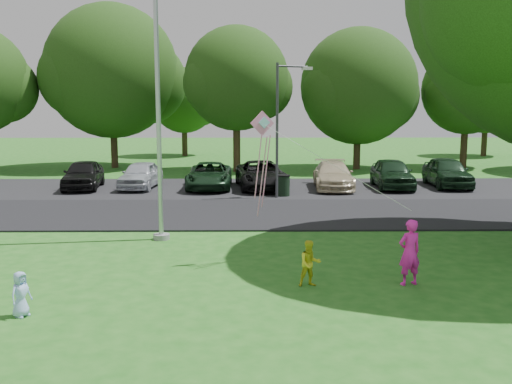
{
  "coord_description": "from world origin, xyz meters",
  "views": [
    {
      "loc": [
        -0.84,
        -11.91,
        4.02
      ],
      "look_at": [
        -0.64,
        4.0,
        1.6
      ],
      "focal_mm": 40.0,
      "sensor_mm": 36.0,
      "label": 1
    }
  ],
  "objects_px": {
    "child_yellow": "(310,263)",
    "kite": "(264,141)",
    "street_lamp": "(282,118)",
    "flagpole": "(158,100)",
    "woman": "(410,252)",
    "child_blue": "(21,294)",
    "trash_can": "(283,186)"
  },
  "relations": [
    {
      "from": "child_yellow",
      "to": "kite",
      "type": "height_order",
      "value": "kite"
    },
    {
      "from": "kite",
      "to": "street_lamp",
      "type": "bearing_deg",
      "value": 65.08
    },
    {
      "from": "flagpole",
      "to": "woman",
      "type": "relative_size",
      "value": 6.63
    },
    {
      "from": "flagpole",
      "to": "child_yellow",
      "type": "relative_size",
      "value": 9.54
    },
    {
      "from": "child_blue",
      "to": "kite",
      "type": "height_order",
      "value": "kite"
    },
    {
      "from": "flagpole",
      "to": "street_lamp",
      "type": "bearing_deg",
      "value": 61.61
    },
    {
      "from": "trash_can",
      "to": "woman",
      "type": "height_order",
      "value": "woman"
    },
    {
      "from": "street_lamp",
      "to": "trash_can",
      "type": "xyz_separation_m",
      "value": [
        0.08,
        0.44,
        -2.99
      ]
    },
    {
      "from": "kite",
      "to": "child_yellow",
      "type": "bearing_deg",
      "value": -82.6
    },
    {
      "from": "child_yellow",
      "to": "kite",
      "type": "distance_m",
      "value": 3.4
    },
    {
      "from": "trash_can",
      "to": "street_lamp",
      "type": "bearing_deg",
      "value": -100.59
    },
    {
      "from": "kite",
      "to": "woman",
      "type": "bearing_deg",
      "value": -49.29
    },
    {
      "from": "street_lamp",
      "to": "child_blue",
      "type": "distance_m",
      "value": 15.39
    },
    {
      "from": "street_lamp",
      "to": "woman",
      "type": "height_order",
      "value": "street_lamp"
    },
    {
      "from": "street_lamp",
      "to": "kite",
      "type": "height_order",
      "value": "street_lamp"
    },
    {
      "from": "flagpole",
      "to": "woman",
      "type": "height_order",
      "value": "flagpole"
    },
    {
      "from": "trash_can",
      "to": "child_yellow",
      "type": "bearing_deg",
      "value": -90.67
    },
    {
      "from": "flagpole",
      "to": "child_blue",
      "type": "height_order",
      "value": "flagpole"
    },
    {
      "from": "trash_can",
      "to": "woman",
      "type": "relative_size",
      "value": 0.66
    },
    {
      "from": "street_lamp",
      "to": "child_yellow",
      "type": "relative_size",
      "value": 5.53
    },
    {
      "from": "street_lamp",
      "to": "flagpole",
      "type": "bearing_deg",
      "value": -136.38
    },
    {
      "from": "child_blue",
      "to": "trash_can",
      "type": "bearing_deg",
      "value": 7.39
    },
    {
      "from": "woman",
      "to": "street_lamp",
      "type": "bearing_deg",
      "value": -97.81
    },
    {
      "from": "flagpole",
      "to": "child_yellow",
      "type": "distance_m",
      "value": 7.1
    },
    {
      "from": "street_lamp",
      "to": "child_blue",
      "type": "height_order",
      "value": "street_lamp"
    },
    {
      "from": "woman",
      "to": "flagpole",
      "type": "bearing_deg",
      "value": -53.73
    },
    {
      "from": "woman",
      "to": "child_blue",
      "type": "xyz_separation_m",
      "value": [
        -7.99,
        -1.87,
        -0.31
      ]
    },
    {
      "from": "child_blue",
      "to": "woman",
      "type": "bearing_deg",
      "value": -47.17
    },
    {
      "from": "child_blue",
      "to": "kite",
      "type": "relative_size",
      "value": 0.25
    },
    {
      "from": "trash_can",
      "to": "kite",
      "type": "bearing_deg",
      "value": -96.03
    },
    {
      "from": "flagpole",
      "to": "trash_can",
      "type": "relative_size",
      "value": 10.1
    },
    {
      "from": "woman",
      "to": "child_yellow",
      "type": "relative_size",
      "value": 1.44
    }
  ]
}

